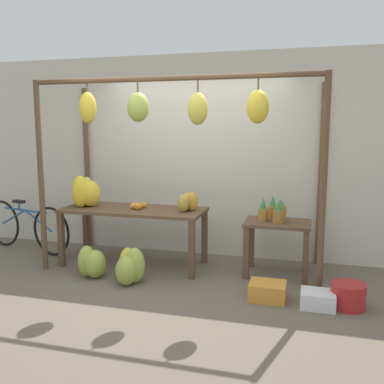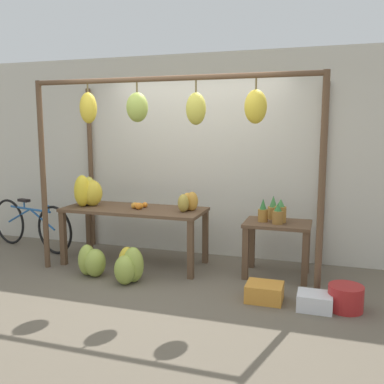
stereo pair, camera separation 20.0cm
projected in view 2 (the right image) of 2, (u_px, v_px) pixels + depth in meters
name	position (u px, v px, depth m)	size (l,w,h in m)	color
ground_plane	(165.00, 284.00, 4.95)	(20.00, 20.00, 0.00)	#665B4C
shop_wall_back	(199.00, 156.00, 6.02)	(8.00, 0.08, 2.80)	beige
stall_awning	(175.00, 132.00, 5.00)	(3.44, 1.29, 2.37)	brown
display_table_main	(134.00, 215.00, 5.61)	(1.86, 0.74, 0.75)	brown
display_table_side	(277.00, 235.00, 5.16)	(0.79, 0.56, 0.67)	brown
banana_pile_on_table	(87.00, 192.00, 5.74)	(0.45, 0.39, 0.42)	gold
orange_pile	(138.00, 206.00, 5.55)	(0.18, 0.23, 0.09)	orange
pineapple_cluster	(274.00, 212.00, 5.16)	(0.33, 0.40, 0.29)	#A3702D
banana_pile_ground_left	(92.00, 261.00, 5.21)	(0.37, 0.29, 0.39)	#9EB247
banana_pile_ground_right	(129.00, 266.00, 4.99)	(0.37, 0.46, 0.42)	#9EB247
fruit_crate_white	(264.00, 292.00, 4.48)	(0.38, 0.31, 0.18)	orange
blue_bucket	(346.00, 298.00, 4.24)	(0.34, 0.34, 0.25)	#AD2323
parked_bicycle	(31.00, 225.00, 6.37)	(1.70, 0.47, 0.74)	black
papaya_pile	(188.00, 202.00, 5.39)	(0.25, 0.33, 0.24)	gold
fruit_crate_purple	(315.00, 301.00, 4.26)	(0.34, 0.28, 0.17)	silver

